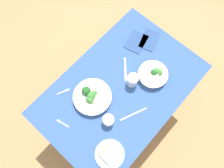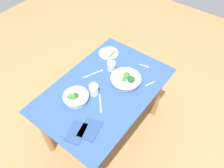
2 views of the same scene
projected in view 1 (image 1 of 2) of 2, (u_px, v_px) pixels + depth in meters
ground_plane at (118, 110)px, 2.33m from camera, size 6.00×6.00×0.00m
dining_table at (120, 94)px, 1.78m from camera, size 1.23×0.81×0.71m
broccoli_bowl_far at (153, 74)px, 1.66m from camera, size 0.22×0.22×0.09m
broccoli_bowl_near at (92, 97)px, 1.60m from camera, size 0.28×0.28×0.10m
bread_side_plate at (110, 154)px, 1.49m from camera, size 0.20×0.20×0.03m
water_glass_center at (132, 80)px, 1.62m from camera, size 0.08×0.08×0.10m
water_glass_side at (108, 120)px, 1.54m from camera, size 0.08×0.08×0.08m
fork_by_far_bowl at (62, 123)px, 1.57m from camera, size 0.03×0.10×0.00m
fork_by_near_bowl at (64, 92)px, 1.65m from camera, size 0.09×0.05×0.00m
table_knife_left at (133, 114)px, 1.59m from camera, size 0.20×0.09×0.00m
table_knife_right at (125, 69)px, 1.71m from camera, size 0.15×0.14×0.00m
napkin_folded_upper at (136, 42)px, 1.79m from camera, size 0.21×0.18×0.01m
napkin_folded_lower at (149, 40)px, 1.79m from camera, size 0.22×0.18×0.01m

